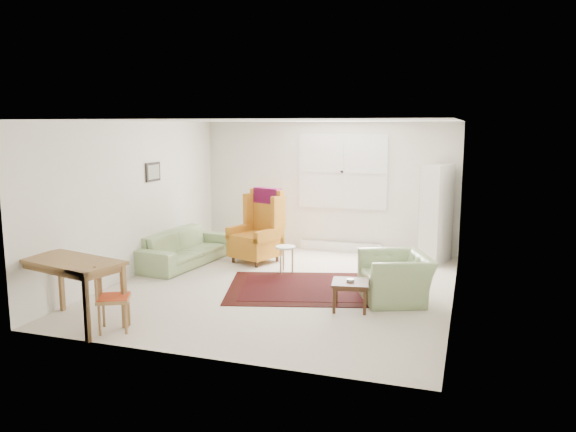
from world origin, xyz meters
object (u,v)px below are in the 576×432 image
(wingback_chair, at_px, (255,226))
(stool, at_px, (285,259))
(desk_chair, at_px, (114,297))
(sofa, at_px, (184,241))
(cabinet, at_px, (436,214))
(coffee_table, at_px, (350,295))
(armchair, at_px, (396,273))
(desk, at_px, (73,293))

(wingback_chair, bearing_deg, stool, -14.08)
(wingback_chair, xyz_separation_m, desk_chair, (-0.35, -3.70, -0.24))
(sofa, height_order, desk_chair, desk_chair)
(cabinet, xyz_separation_m, desk_chair, (-3.42, -4.70, -0.46))
(coffee_table, bearing_deg, desk_chair, -146.77)
(desk_chair, bearing_deg, wingback_chair, -32.63)
(wingback_chair, distance_m, coffee_table, 3.02)
(armchair, xyz_separation_m, cabinet, (0.38, 2.46, 0.48))
(armchair, relative_size, stool, 2.24)
(desk, bearing_deg, cabinet, 49.60)
(armchair, bearing_deg, wingback_chair, -141.67)
(sofa, height_order, coffee_table, sofa)
(armchair, height_order, desk_chair, desk_chair)
(sofa, xyz_separation_m, wingback_chair, (1.14, 0.52, 0.25))
(cabinet, xyz_separation_m, desk, (-4.00, -4.70, -0.46))
(stool, distance_m, desk, 3.61)
(stool, bearing_deg, desk, -117.80)
(cabinet, distance_m, desk_chair, 5.83)
(cabinet, bearing_deg, sofa, -141.03)
(coffee_table, bearing_deg, stool, 132.84)
(armchair, xyz_separation_m, desk, (-3.62, -2.24, 0.02))
(desk, bearing_deg, coffee_table, 28.01)
(sofa, distance_m, cabinet, 4.49)
(wingback_chair, bearing_deg, coffee_table, -22.79)
(stool, relative_size, desk, 0.35)
(armchair, height_order, stool, armchair)
(sofa, xyz_separation_m, cabinet, (4.20, 1.52, 0.47))
(armchair, relative_size, wingback_chair, 0.77)
(armchair, height_order, coffee_table, armchair)
(stool, height_order, desk, desk)
(wingback_chair, relative_size, cabinet, 0.75)
(armchair, distance_m, desk_chair, 3.77)
(coffee_table, bearing_deg, armchair, 48.72)
(sofa, height_order, stool, sofa)
(sofa, xyz_separation_m, desk, (0.20, -3.18, 0.01))
(sofa, distance_m, coffee_table, 3.64)
(desk, height_order, desk_chair, desk_chair)
(sofa, xyz_separation_m, armchair, (3.82, -0.94, -0.01))
(sofa, xyz_separation_m, desk_chair, (0.78, -3.18, 0.01))
(stool, bearing_deg, coffee_table, -47.16)
(wingback_chair, distance_m, desk_chair, 3.72)
(sofa, bearing_deg, stool, -83.33)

